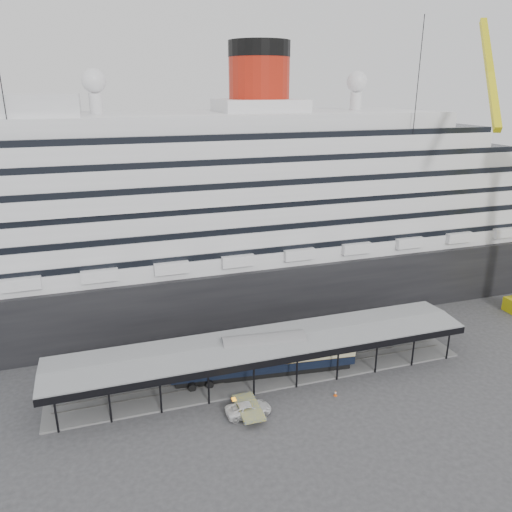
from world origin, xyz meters
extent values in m
plane|color=#343436|center=(0.00, 0.00, 0.00)|extent=(200.00, 200.00, 0.00)
cube|color=black|center=(0.00, 32.00, 5.00)|extent=(130.00, 30.00, 10.00)
cylinder|color=#AA1D0D|center=(8.00, 32.00, 37.40)|extent=(10.00, 10.00, 9.00)
cylinder|color=black|center=(8.00, 32.00, 42.65)|extent=(10.10, 10.10, 2.50)
sphere|color=silver|center=(-18.00, 32.00, 37.70)|extent=(3.60, 3.60, 3.60)
sphere|color=silver|center=(26.00, 32.00, 37.70)|extent=(3.60, 3.60, 3.60)
cube|color=slate|center=(0.00, 5.00, 0.12)|extent=(56.00, 8.00, 0.24)
cube|color=slate|center=(0.00, 4.28, 0.28)|extent=(54.00, 0.08, 0.10)
cube|color=slate|center=(0.00, 5.72, 0.28)|extent=(54.00, 0.08, 0.10)
cube|color=black|center=(0.00, 0.50, 4.45)|extent=(56.00, 0.18, 0.90)
cube|color=black|center=(0.00, 9.50, 4.45)|extent=(56.00, 0.18, 0.90)
cube|color=slate|center=(0.00, 5.00, 5.18)|extent=(56.00, 9.00, 0.24)
cylinder|color=black|center=(-29.22, 21.75, 23.60)|extent=(0.12, 0.12, 47.21)
cube|color=yellow|center=(39.13, 15.12, 39.20)|extent=(11.42, 18.78, 16.80)
cylinder|color=black|center=(30.26, 20.24, 23.60)|extent=(0.12, 0.12, 47.21)
imported|color=silver|center=(-4.68, -2.61, 0.76)|extent=(5.46, 2.53, 1.52)
cube|color=black|center=(-0.22, 5.00, 0.63)|extent=(23.83, 5.19, 0.79)
cube|color=black|center=(-0.22, 5.00, 1.65)|extent=(25.00, 5.76, 1.24)
cube|color=beige|center=(-0.22, 5.00, 3.00)|extent=(25.00, 5.80, 1.47)
cube|color=black|center=(-0.22, 5.00, 3.96)|extent=(25.00, 5.76, 0.45)
cube|color=red|center=(-2.62, -2.74, 0.02)|extent=(0.43, 0.43, 0.03)
cone|color=red|center=(-2.62, -2.74, 0.40)|extent=(0.36, 0.36, 0.75)
cylinder|color=white|center=(-2.62, -2.74, 0.47)|extent=(0.24, 0.24, 0.15)
cube|color=red|center=(-3.19, -1.81, 0.01)|extent=(0.44, 0.44, 0.03)
cone|color=red|center=(-3.19, -1.81, 0.35)|extent=(0.37, 0.37, 0.66)
cylinder|color=white|center=(-3.19, -1.81, 0.41)|extent=(0.21, 0.21, 0.13)
cube|color=#E2530C|center=(6.82, -2.40, 0.02)|extent=(0.49, 0.49, 0.03)
cone|color=#E2530C|center=(6.82, -2.40, 0.39)|extent=(0.41, 0.41, 0.74)
cylinder|color=white|center=(6.82, -2.40, 0.46)|extent=(0.24, 0.24, 0.14)
camera|label=1|loc=(-19.21, -50.40, 36.85)|focal=35.00mm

